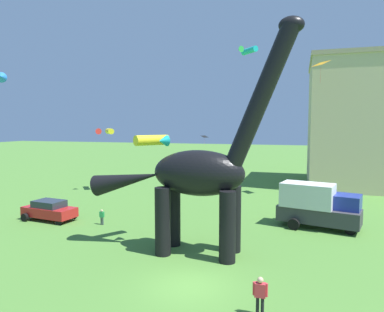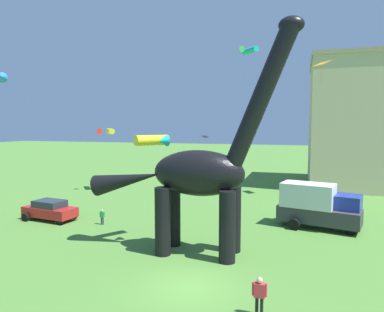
{
  "view_description": "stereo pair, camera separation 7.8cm",
  "coord_description": "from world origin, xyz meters",
  "px_view_note": "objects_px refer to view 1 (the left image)",
  "views": [
    {
      "loc": [
        4.7,
        -14.93,
        7.36
      ],
      "look_at": [
        -1.5,
        5.27,
        5.51
      ],
      "focal_mm": 33.06,
      "sensor_mm": 36.0,
      "label": 1
    },
    {
      "loc": [
        4.77,
        -14.91,
        7.36
      ],
      "look_at": [
        -1.5,
        5.27,
        5.51
      ],
      "focal_mm": 33.06,
      "sensor_mm": 36.0,
      "label": 2
    }
  ],
  "objects_px": {
    "kite_near_high": "(154,140)",
    "dinosaur_sculpture": "(197,173)",
    "parked_sedan_left": "(49,210)",
    "person_watching_child": "(102,215)",
    "kite_apex": "(321,64)",
    "kite_near_low": "(247,50)",
    "person_strolling_adult": "(260,292)",
    "kite_mid_right": "(107,131)",
    "parked_box_truck": "(317,205)",
    "kite_mid_left": "(204,137)"
  },
  "relations": [
    {
      "from": "kite_mid_left",
      "to": "person_watching_child",
      "type": "bearing_deg",
      "value": -106.15
    },
    {
      "from": "kite_mid_left",
      "to": "kite_near_high",
      "type": "bearing_deg",
      "value": -85.47
    },
    {
      "from": "person_watching_child",
      "to": "kite_apex",
      "type": "distance_m",
      "value": 24.96
    },
    {
      "from": "kite_mid_left",
      "to": "kite_near_low",
      "type": "xyz_separation_m",
      "value": [
        4.14,
        2.33,
        9.27
      ]
    },
    {
      "from": "dinosaur_sculpture",
      "to": "parked_box_truck",
      "type": "distance_m",
      "value": 10.45
    },
    {
      "from": "parked_box_truck",
      "to": "person_watching_child",
      "type": "xyz_separation_m",
      "value": [
        -15.18,
        -3.86,
        -0.95
      ]
    },
    {
      "from": "person_strolling_adult",
      "to": "parked_box_truck",
      "type": "bearing_deg",
      "value": -9.41
    },
    {
      "from": "person_strolling_adult",
      "to": "kite_near_high",
      "type": "xyz_separation_m",
      "value": [
        -7.18,
        6.59,
        5.5
      ]
    },
    {
      "from": "parked_box_truck",
      "to": "person_watching_child",
      "type": "relative_size",
      "value": 5.18
    },
    {
      "from": "dinosaur_sculpture",
      "to": "parked_sedan_left",
      "type": "bearing_deg",
      "value": -179.57
    },
    {
      "from": "parked_box_truck",
      "to": "kite_mid_right",
      "type": "distance_m",
      "value": 23.82
    },
    {
      "from": "parked_box_truck",
      "to": "kite_mid_left",
      "type": "distance_m",
      "value": 15.73
    },
    {
      "from": "kite_mid_left",
      "to": "kite_apex",
      "type": "distance_m",
      "value": 13.67
    },
    {
      "from": "parked_sedan_left",
      "to": "kite_mid_right",
      "type": "distance_m",
      "value": 13.69
    },
    {
      "from": "dinosaur_sculpture",
      "to": "person_strolling_adult",
      "type": "distance_m",
      "value": 8.08
    },
    {
      "from": "parked_box_truck",
      "to": "kite_mid_right",
      "type": "relative_size",
      "value": 2.55
    },
    {
      "from": "kite_mid_left",
      "to": "person_strolling_adult",
      "type": "bearing_deg",
      "value": -69.98
    },
    {
      "from": "person_strolling_adult",
      "to": "kite_mid_left",
      "type": "distance_m",
      "value": 25.38
    },
    {
      "from": "parked_box_truck",
      "to": "kite_mid_right",
      "type": "bearing_deg",
      "value": 173.34
    },
    {
      "from": "kite_near_high",
      "to": "kite_mid_right",
      "type": "bearing_deg",
      "value": 128.91
    },
    {
      "from": "kite_near_high",
      "to": "parked_box_truck",
      "type": "bearing_deg",
      "value": 33.86
    },
    {
      "from": "parked_sedan_left",
      "to": "person_strolling_adult",
      "type": "relative_size",
      "value": 2.81
    },
    {
      "from": "person_watching_child",
      "to": "person_strolling_adult",
      "type": "relative_size",
      "value": 0.73
    },
    {
      "from": "person_strolling_adult",
      "to": "kite_near_low",
      "type": "xyz_separation_m",
      "value": [
        -4.36,
        25.68,
        14.46
      ]
    },
    {
      "from": "person_watching_child",
      "to": "kite_apex",
      "type": "relative_size",
      "value": 0.54
    },
    {
      "from": "parked_box_truck",
      "to": "kite_near_low",
      "type": "distance_m",
      "value": 19.86
    },
    {
      "from": "parked_sedan_left",
      "to": "kite_mid_left",
      "type": "distance_m",
      "value": 17.4
    },
    {
      "from": "kite_near_low",
      "to": "dinosaur_sculpture",
      "type": "bearing_deg",
      "value": -89.55
    },
    {
      "from": "person_strolling_adult",
      "to": "kite_mid_right",
      "type": "height_order",
      "value": "kite_mid_right"
    },
    {
      "from": "kite_mid_left",
      "to": "parked_box_truck",
      "type": "bearing_deg",
      "value": -42.54
    },
    {
      "from": "kite_apex",
      "to": "kite_near_low",
      "type": "bearing_deg",
      "value": 167.63
    },
    {
      "from": "parked_sedan_left",
      "to": "person_watching_child",
      "type": "xyz_separation_m",
      "value": [
        4.59,
        0.07,
        -0.11
      ]
    },
    {
      "from": "person_strolling_adult",
      "to": "kite_near_high",
      "type": "relative_size",
      "value": 0.66
    },
    {
      "from": "kite_apex",
      "to": "parked_sedan_left",
      "type": "bearing_deg",
      "value": -143.79
    },
    {
      "from": "person_strolling_adult",
      "to": "kite_near_low",
      "type": "distance_m",
      "value": 29.79
    },
    {
      "from": "parked_sedan_left",
      "to": "kite_apex",
      "type": "xyz_separation_m",
      "value": [
        20.24,
        14.82,
        12.54
      ]
    },
    {
      "from": "dinosaur_sculpture",
      "to": "parked_box_truck",
      "type": "height_order",
      "value": "dinosaur_sculpture"
    },
    {
      "from": "person_strolling_adult",
      "to": "kite_mid_right",
      "type": "relative_size",
      "value": 0.67
    },
    {
      "from": "dinosaur_sculpture",
      "to": "kite_near_high",
      "type": "xyz_separation_m",
      "value": [
        -2.97,
        0.77,
        1.78
      ]
    },
    {
      "from": "kite_near_high",
      "to": "person_strolling_adult",
      "type": "bearing_deg",
      "value": -42.55
    },
    {
      "from": "kite_apex",
      "to": "kite_near_low",
      "type": "height_order",
      "value": "kite_near_low"
    },
    {
      "from": "kite_mid_right",
      "to": "kite_near_high",
      "type": "relative_size",
      "value": 0.99
    },
    {
      "from": "parked_sedan_left",
      "to": "person_strolling_adult",
      "type": "height_order",
      "value": "person_strolling_adult"
    },
    {
      "from": "parked_sedan_left",
      "to": "kite_near_low",
      "type": "xyz_separation_m",
      "value": [
        12.8,
        16.45,
        14.6
      ]
    },
    {
      "from": "parked_sedan_left",
      "to": "kite_near_high",
      "type": "height_order",
      "value": "kite_near_high"
    },
    {
      "from": "person_strolling_adult",
      "to": "kite_mid_left",
      "type": "relative_size",
      "value": 1.62
    },
    {
      "from": "person_strolling_adult",
      "to": "kite_mid_right",
      "type": "xyz_separation_m",
      "value": [
        -19.15,
        21.43,
        5.74
      ]
    },
    {
      "from": "kite_near_high",
      "to": "dinosaur_sculpture",
      "type": "bearing_deg",
      "value": -14.54
    },
    {
      "from": "parked_sedan_left",
      "to": "person_watching_child",
      "type": "bearing_deg",
      "value": 7.78
    },
    {
      "from": "parked_sedan_left",
      "to": "person_strolling_adult",
      "type": "bearing_deg",
      "value": -21.32
    }
  ]
}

